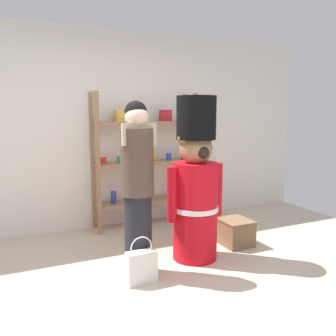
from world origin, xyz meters
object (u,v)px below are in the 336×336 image
at_px(teddy_bear_guard, 195,185).
at_px(shopping_bag, 142,266).
at_px(display_crate, 236,232).
at_px(person_shopper, 137,184).
at_px(merchandise_shelf, 144,159).

height_order(teddy_bear_guard, shopping_bag, teddy_bear_guard).
distance_m(teddy_bear_guard, display_crate, 0.90).
relative_size(teddy_bear_guard, person_shopper, 1.03).
bearing_deg(display_crate, shopping_bag, -162.00).
xyz_separation_m(merchandise_shelf, person_shopper, (-0.62, -1.41, -0.04)).
height_order(merchandise_shelf, display_crate, merchandise_shelf).
relative_size(teddy_bear_guard, shopping_bag, 3.86).
xyz_separation_m(teddy_bear_guard, person_shopper, (-0.67, -0.10, 0.08)).
relative_size(person_shopper, display_crate, 4.43).
height_order(teddy_bear_guard, person_shopper, teddy_bear_guard).
distance_m(person_shopper, display_crate, 1.49).
distance_m(person_shopper, shopping_bag, 0.75).
bearing_deg(merchandise_shelf, person_shopper, -113.66).
height_order(merchandise_shelf, shopping_bag, merchandise_shelf).
bearing_deg(person_shopper, display_crate, 10.02).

